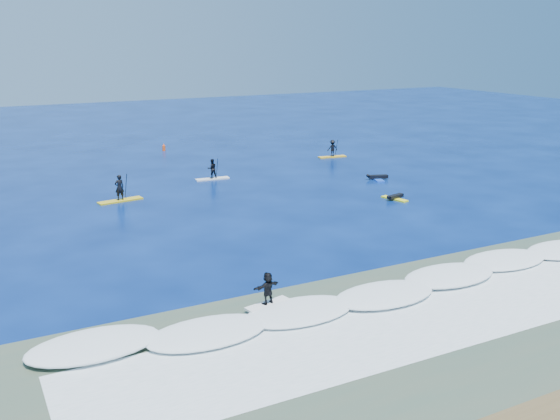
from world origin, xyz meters
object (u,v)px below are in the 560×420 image
sup_paddler_center (212,171)px  marker_buoy (164,148)px  prone_paddler_near (395,197)px  wave_surfer (268,290)px  sup_paddler_left (120,192)px  prone_paddler_far (377,177)px  sup_paddler_right (332,149)px

sup_paddler_center → marker_buoy: bearing=92.1°
prone_paddler_near → wave_surfer: (-15.80, -12.05, 0.68)m
sup_paddler_left → prone_paddler_near: (16.94, -8.30, -0.53)m
prone_paddler_near → wave_surfer: 19.88m
sup_paddler_left → sup_paddler_center: size_ratio=1.15×
prone_paddler_near → prone_paddler_far: prone_paddler_far is taller
sup_paddler_center → prone_paddler_far: size_ratio=1.19×
prone_paddler_far → marker_buoy: size_ratio=3.06×
sup_paddler_center → marker_buoy: 14.21m
sup_paddler_left → prone_paddler_near: sup_paddler_left is taller
prone_paddler_near → prone_paddler_far: (2.68, 5.70, 0.01)m
sup_paddler_center → prone_paddler_near: bearing=-48.8°
sup_paddler_left → prone_paddler_near: 18.87m
sup_paddler_right → prone_paddler_far: bearing=-93.8°
prone_paddler_near → sup_paddler_center: bearing=23.1°
sup_paddler_center → prone_paddler_far: 13.02m
sup_paddler_left → sup_paddler_center: bearing=14.5°
prone_paddler_near → prone_paddler_far: bearing=-39.1°
sup_paddler_left → marker_buoy: 19.61m
prone_paddler_near → marker_buoy: marker_buoy is taller
prone_paddler_near → prone_paddler_far: 6.30m
sup_paddler_center → sup_paddler_right: size_ratio=0.99×
sup_paddler_left → sup_paddler_right: sup_paddler_left is taller
sup_paddler_left → sup_paddler_center: 8.78m
sup_paddler_left → prone_paddler_near: size_ratio=1.51×
prone_paddler_far → wave_surfer: bearing=152.5°
sup_paddler_center → prone_paddler_far: sup_paddler_center is taller
marker_buoy → prone_paddler_near: bearing=-72.2°
sup_paddler_right → sup_paddler_center: bearing=-157.5°
sup_paddler_center → marker_buoy: (0.51, 14.20, -0.38)m
sup_paddler_left → wave_surfer: 20.38m
wave_surfer → prone_paddler_far: bearing=32.3°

